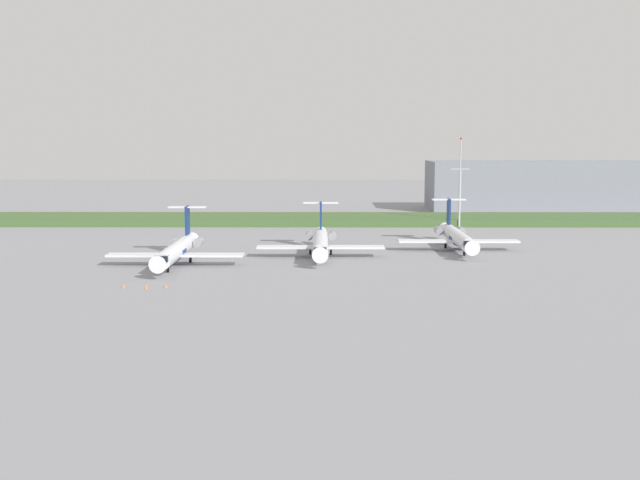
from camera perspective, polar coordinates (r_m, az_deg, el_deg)
The scene contains 10 objects.
ground_plane at distance 156.82m, azimuth 0.03°, elevation -0.28°, with size 500.00×500.00×0.00m, color gray.
grass_berm at distance 195.94m, azimuth 0.08°, elevation 1.53°, with size 320.00×20.00×1.81m, color #426033.
regional_jet_nearest at distance 133.01m, azimuth -10.47°, elevation -0.69°, with size 22.81×31.00×9.00m.
regional_jet_second at distance 140.22m, azimuth 0.04°, elevation -0.15°, with size 22.81×31.00×9.00m.
regional_jet_third at distance 150.63m, azimuth 10.05°, elevation 0.26°, with size 22.81×31.00×9.00m.
antenna_mast at distance 187.97m, azimuth 10.26°, elevation 3.62°, with size 4.40×0.50×21.44m.
distant_hangar at distance 240.24m, azimuth 16.34°, elevation 3.85°, with size 69.78×21.60×14.60m, color gray.
safety_cone_front_marker at distance 114.13m, azimuth -14.28°, elevation -3.29°, with size 0.44×0.44×0.55m, color orange.
safety_cone_mid_marker at distance 112.67m, azimuth -12.68°, elevation -3.37°, with size 0.44×0.44×0.55m, color orange.
safety_cone_rear_marker at distance 112.88m, azimuth -11.30°, elevation -3.32°, with size 0.44×0.44×0.55m, color orange.
Camera 1 is at (0.71, -125.40, 21.04)m, focal length 43.48 mm.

